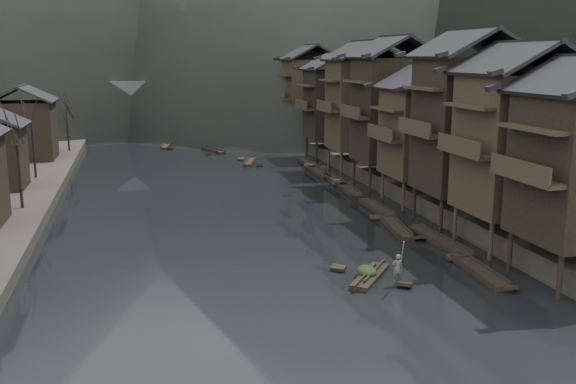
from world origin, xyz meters
name	(u,v)px	position (x,y,z in m)	size (l,w,h in m)	color
water	(265,260)	(0.00, 0.00, 0.00)	(300.00, 300.00, 0.00)	black
right_bank	(458,147)	(35.00, 40.00, 0.90)	(40.00, 200.00, 1.80)	#2D2823
stilt_houses	(399,99)	(17.28, 19.51, 8.93)	(9.00, 67.60, 15.30)	black
bare_trees	(30,132)	(-17.00, 21.89, 6.33)	(3.69, 72.80, 7.37)	black
moored_sampans	(363,199)	(12.16, 15.10, 0.20)	(3.36, 47.69, 0.47)	black
midriver_boats	(206,152)	(1.43, 47.80, 0.20)	(11.51, 23.34, 0.45)	black
stone_bridge	(181,103)	(0.00, 72.00, 5.11)	(40.00, 6.00, 9.00)	#4C4C4F
hero_sampan	(370,276)	(5.35, -4.96, 0.20)	(3.85, 4.70, 0.44)	black
cargo_heap	(367,266)	(5.20, -4.77, 0.78)	(1.15, 1.51, 0.69)	black
boatman	(398,265)	(6.45, -6.42, 1.30)	(0.63, 0.41, 1.72)	#4C4C4E
bamboo_pole	(403,219)	(6.65, -6.42, 3.99)	(0.06, 0.06, 4.70)	#8C7A51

